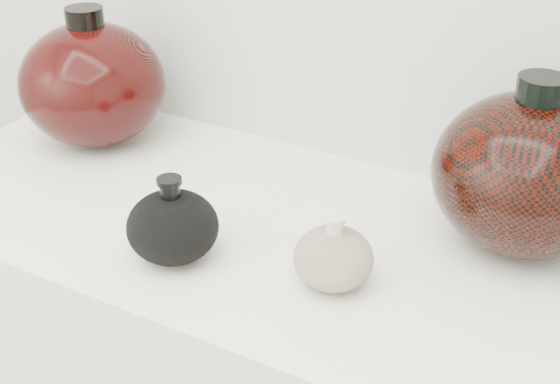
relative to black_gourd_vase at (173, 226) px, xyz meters
The scene contains 4 objects.
black_gourd_vase is the anchor object (origin of this frame).
cream_gourd_vase 0.21m from the black_gourd_vase, 13.16° to the left, with size 0.10×0.10×0.10m.
left_round_pot 0.40m from the black_gourd_vase, 145.16° to the left, with size 0.28×0.28×0.23m.
right_round_pot 0.46m from the black_gourd_vase, 34.05° to the left, with size 0.28×0.28×0.24m.
Camera 1 is at (0.46, 0.15, 1.47)m, focal length 50.00 mm.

